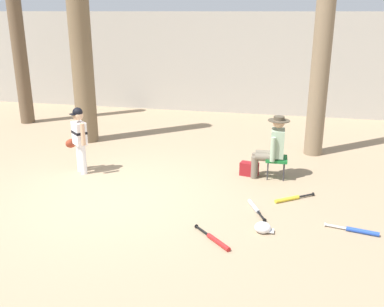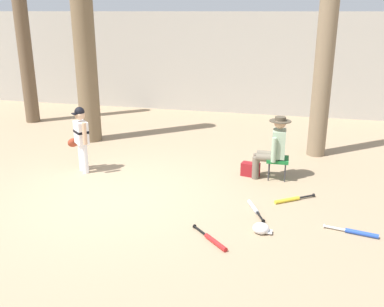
{
  "view_description": "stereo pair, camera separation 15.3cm",
  "coord_description": "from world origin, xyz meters",
  "px_view_note": "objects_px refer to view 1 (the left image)",
  "views": [
    {
      "loc": [
        2.78,
        -6.26,
        3.04
      ],
      "look_at": [
        1.28,
        0.46,
        0.75
      ],
      "focal_mm": 40.34,
      "sensor_mm": 36.0,
      "label": 1
    },
    {
      "loc": [
        2.93,
        -6.22,
        3.04
      ],
      "look_at": [
        1.28,
        0.46,
        0.75
      ],
      "focal_mm": 40.34,
      "sensor_mm": 36.0,
      "label": 2
    }
  ],
  "objects_px": {
    "bat_yellow_trainer": "(290,199)",
    "bat_red_barrel": "(216,240)",
    "seated_spectator": "(272,145)",
    "tree_far_left": "(16,24)",
    "bat_aluminum_silver": "(255,208)",
    "young_ballplayer": "(79,136)",
    "tree_near_player": "(80,39)",
    "batting_helmet_white": "(263,228)",
    "tree_behind_spectator": "(324,34)",
    "bat_blue_youth": "(358,231)",
    "handbag_beside_stool": "(249,169)",
    "folding_stool": "(276,160)"
  },
  "relations": [
    {
      "from": "tree_near_player",
      "to": "bat_blue_youth",
      "type": "distance_m",
      "value": 7.18
    },
    {
      "from": "bat_yellow_trainer",
      "to": "bat_aluminum_silver",
      "type": "bearing_deg",
      "value": -138.41
    },
    {
      "from": "tree_behind_spectator",
      "to": "bat_blue_youth",
      "type": "bearing_deg",
      "value": -82.21
    },
    {
      "from": "young_ballplayer",
      "to": "bat_blue_youth",
      "type": "relative_size",
      "value": 1.74
    },
    {
      "from": "young_ballplayer",
      "to": "bat_aluminum_silver",
      "type": "distance_m",
      "value": 3.68
    },
    {
      "from": "tree_near_player",
      "to": "bat_red_barrel",
      "type": "xyz_separation_m",
      "value": [
        3.88,
        -4.16,
        -2.38
      ]
    },
    {
      "from": "seated_spectator",
      "to": "bat_red_barrel",
      "type": "relative_size",
      "value": 1.98
    },
    {
      "from": "folding_stool",
      "to": "bat_yellow_trainer",
      "type": "relative_size",
      "value": 0.61
    },
    {
      "from": "handbag_beside_stool",
      "to": "bat_yellow_trainer",
      "type": "bearing_deg",
      "value": -52.18
    },
    {
      "from": "tree_behind_spectator",
      "to": "batting_helmet_white",
      "type": "xyz_separation_m",
      "value": [
        -0.85,
        -3.87,
        -2.52
      ]
    },
    {
      "from": "tree_near_player",
      "to": "batting_helmet_white",
      "type": "relative_size",
      "value": 19.85
    },
    {
      "from": "bat_yellow_trainer",
      "to": "bat_red_barrel",
      "type": "xyz_separation_m",
      "value": [
        -0.99,
        -1.64,
        0.0
      ]
    },
    {
      "from": "young_ballplayer",
      "to": "bat_aluminum_silver",
      "type": "xyz_separation_m",
      "value": [
        3.48,
        -0.95,
        -0.71
      ]
    },
    {
      "from": "handbag_beside_stool",
      "to": "tree_far_left",
      "type": "distance_m",
      "value": 7.59
    },
    {
      "from": "bat_yellow_trainer",
      "to": "tree_far_left",
      "type": "bearing_deg",
      "value": 152.51
    },
    {
      "from": "bat_blue_youth",
      "to": "seated_spectator",
      "type": "bearing_deg",
      "value": 124.84
    },
    {
      "from": "bat_aluminum_silver",
      "to": "batting_helmet_white",
      "type": "height_order",
      "value": "batting_helmet_white"
    },
    {
      "from": "young_ballplayer",
      "to": "bat_red_barrel",
      "type": "bearing_deg",
      "value": -34.71
    },
    {
      "from": "tree_behind_spectator",
      "to": "bat_aluminum_silver",
      "type": "distance_m",
      "value": 4.18
    },
    {
      "from": "young_ballplayer",
      "to": "bat_red_barrel",
      "type": "distance_m",
      "value": 3.76
    },
    {
      "from": "seated_spectator",
      "to": "handbag_beside_stool",
      "type": "relative_size",
      "value": 3.53
    },
    {
      "from": "tree_behind_spectator",
      "to": "young_ballplayer",
      "type": "xyz_separation_m",
      "value": [
        -4.5,
        -2.2,
        -1.84
      ]
    },
    {
      "from": "bat_aluminum_silver",
      "to": "seated_spectator",
      "type": "bearing_deg",
      "value": 83.6
    },
    {
      "from": "tree_far_left",
      "to": "batting_helmet_white",
      "type": "bearing_deg",
      "value": -35.79
    },
    {
      "from": "tree_far_left",
      "to": "bat_blue_youth",
      "type": "distance_m",
      "value": 9.94
    },
    {
      "from": "tree_near_player",
      "to": "handbag_beside_stool",
      "type": "bearing_deg",
      "value": -20.22
    },
    {
      "from": "tree_far_left",
      "to": "bat_aluminum_silver",
      "type": "relative_size",
      "value": 8.59
    },
    {
      "from": "tree_near_player",
      "to": "tree_behind_spectator",
      "type": "height_order",
      "value": "tree_behind_spectator"
    },
    {
      "from": "seated_spectator",
      "to": "bat_aluminum_silver",
      "type": "relative_size",
      "value": 1.76
    },
    {
      "from": "seated_spectator",
      "to": "bat_red_barrel",
      "type": "xyz_separation_m",
      "value": [
        -0.61,
        -2.64,
        -0.61
      ]
    },
    {
      "from": "tree_near_player",
      "to": "seated_spectator",
      "type": "bearing_deg",
      "value": -18.66
    },
    {
      "from": "folding_stool",
      "to": "handbag_beside_stool",
      "type": "relative_size",
      "value": 1.21
    },
    {
      "from": "bat_blue_youth",
      "to": "bat_yellow_trainer",
      "type": "bearing_deg",
      "value": 136.04
    },
    {
      "from": "seated_spectator",
      "to": "bat_blue_youth",
      "type": "xyz_separation_m",
      "value": [
        1.34,
        -1.93,
        -0.61
      ]
    },
    {
      "from": "bat_aluminum_silver",
      "to": "bat_red_barrel",
      "type": "relative_size",
      "value": 1.13
    },
    {
      "from": "folding_stool",
      "to": "bat_aluminum_silver",
      "type": "bearing_deg",
      "value": -100.09
    },
    {
      "from": "bat_aluminum_silver",
      "to": "bat_blue_youth",
      "type": "bearing_deg",
      "value": -16.24
    },
    {
      "from": "handbag_beside_stool",
      "to": "batting_helmet_white",
      "type": "distance_m",
      "value": 2.26
    },
    {
      "from": "bat_blue_youth",
      "to": "bat_aluminum_silver",
      "type": "height_order",
      "value": "same"
    },
    {
      "from": "young_ballplayer",
      "to": "seated_spectator",
      "type": "height_order",
      "value": "young_ballplayer"
    },
    {
      "from": "tree_behind_spectator",
      "to": "batting_helmet_white",
      "type": "relative_size",
      "value": 20.3
    },
    {
      "from": "tree_far_left",
      "to": "bat_yellow_trainer",
      "type": "relative_size",
      "value": 8.78
    },
    {
      "from": "bat_blue_youth",
      "to": "handbag_beside_stool",
      "type": "bearing_deg",
      "value": 132.01
    },
    {
      "from": "tree_behind_spectator",
      "to": "bat_red_barrel",
      "type": "bearing_deg",
      "value": -108.74
    },
    {
      "from": "young_ballplayer",
      "to": "folding_stool",
      "type": "relative_size",
      "value": 3.18
    },
    {
      "from": "bat_aluminum_silver",
      "to": "folding_stool",
      "type": "bearing_deg",
      "value": 79.91
    },
    {
      "from": "bat_aluminum_silver",
      "to": "tree_far_left",
      "type": "bearing_deg",
      "value": 147.63
    },
    {
      "from": "bat_blue_youth",
      "to": "folding_stool",
      "type": "bearing_deg",
      "value": 122.78
    },
    {
      "from": "bat_aluminum_silver",
      "to": "batting_helmet_white",
      "type": "xyz_separation_m",
      "value": [
        0.17,
        -0.72,
        0.04
      ]
    },
    {
      "from": "tree_behind_spectator",
      "to": "bat_aluminum_silver",
      "type": "xyz_separation_m",
      "value": [
        -1.02,
        -3.15,
        -2.55
      ]
    }
  ]
}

